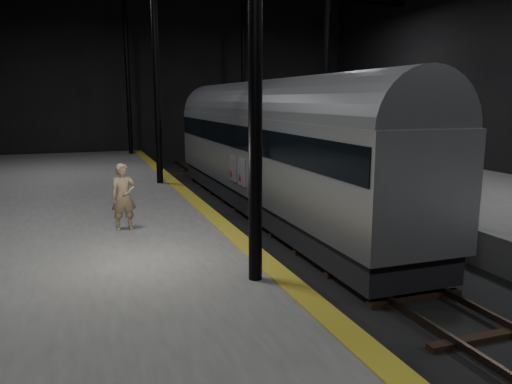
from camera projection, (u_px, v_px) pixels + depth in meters
name	position (u px, v px, depth m)	size (l,w,h in m)	color
ground	(331.00, 251.00, 14.88)	(44.00, 44.00, 0.00)	black
platform_left	(61.00, 261.00, 12.33)	(9.00, 43.80, 1.00)	#52524F
tactile_strip	(226.00, 227.00, 13.63)	(0.50, 43.80, 0.01)	olive
track	(331.00, 248.00, 14.87)	(2.40, 43.00, 0.24)	#3F3328
train	(269.00, 142.00, 19.19)	(2.84, 18.94, 5.06)	#94979B
woman	(124.00, 197.00, 13.27)	(0.65, 0.43, 1.78)	#9E8661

